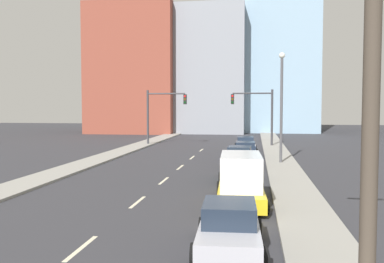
{
  "coord_description": "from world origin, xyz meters",
  "views": [
    {
      "loc": [
        5.21,
        -4.05,
        4.32
      ],
      "look_at": [
        -0.03,
        31.6,
        2.2
      ],
      "focal_mm": 40.0,
      "sensor_mm": 36.0,
      "label": 1
    }
  ],
  "objects_px": {
    "traffic_signal_left": "(159,109)",
    "street_lamp": "(281,100)",
    "traffic_signal_right": "(260,109)",
    "utility_pole_right_near": "(372,46)",
    "sedan_silver": "(229,229)",
    "sedan_white": "(245,144)",
    "sedan_navy": "(245,151)",
    "sedan_green": "(236,169)",
    "sedan_tan": "(239,157)",
    "box_truck_yellow": "(241,181)"
  },
  "relations": [
    {
      "from": "utility_pole_right_near",
      "to": "box_truck_yellow",
      "type": "height_order",
      "value": "utility_pole_right_near"
    },
    {
      "from": "street_lamp",
      "to": "sedan_navy",
      "type": "distance_m",
      "value": 6.02
    },
    {
      "from": "sedan_tan",
      "to": "sedan_silver",
      "type": "bearing_deg",
      "value": -86.38
    },
    {
      "from": "street_lamp",
      "to": "sedan_white",
      "type": "relative_size",
      "value": 1.89
    },
    {
      "from": "street_lamp",
      "to": "sedan_navy",
      "type": "relative_size",
      "value": 1.78
    },
    {
      "from": "box_truck_yellow",
      "to": "traffic_signal_left",
      "type": "bearing_deg",
      "value": 107.01
    },
    {
      "from": "sedan_silver",
      "to": "sedan_white",
      "type": "xyz_separation_m",
      "value": [
        -0.17,
        28.92,
        -0.03
      ]
    },
    {
      "from": "box_truck_yellow",
      "to": "sedan_green",
      "type": "relative_size",
      "value": 1.32
    },
    {
      "from": "sedan_green",
      "to": "sedan_tan",
      "type": "distance_m",
      "value": 5.67
    },
    {
      "from": "utility_pole_right_near",
      "to": "street_lamp",
      "type": "distance_m",
      "value": 23.95
    },
    {
      "from": "sedan_silver",
      "to": "utility_pole_right_near",
      "type": "bearing_deg",
      "value": -56.7
    },
    {
      "from": "sedan_tan",
      "to": "traffic_signal_left",
      "type": "bearing_deg",
      "value": 122.96
    },
    {
      "from": "sedan_navy",
      "to": "sedan_white",
      "type": "height_order",
      "value": "sedan_white"
    },
    {
      "from": "utility_pole_right_near",
      "to": "sedan_white",
      "type": "relative_size",
      "value": 2.43
    },
    {
      "from": "traffic_signal_left",
      "to": "sedan_navy",
      "type": "height_order",
      "value": "traffic_signal_left"
    },
    {
      "from": "street_lamp",
      "to": "sedan_navy",
      "type": "height_order",
      "value": "street_lamp"
    },
    {
      "from": "street_lamp",
      "to": "sedan_tan",
      "type": "xyz_separation_m",
      "value": [
        -3.01,
        -1.97,
        -4.14
      ]
    },
    {
      "from": "traffic_signal_right",
      "to": "sedan_navy",
      "type": "relative_size",
      "value": 1.31
    },
    {
      "from": "street_lamp",
      "to": "sedan_white",
      "type": "height_order",
      "value": "street_lamp"
    },
    {
      "from": "utility_pole_right_near",
      "to": "traffic_signal_right",
      "type": "bearing_deg",
      "value": 92.46
    },
    {
      "from": "sedan_silver",
      "to": "sedan_tan",
      "type": "bearing_deg",
      "value": 88.64
    },
    {
      "from": "traffic_signal_left",
      "to": "sedan_white",
      "type": "relative_size",
      "value": 1.4
    },
    {
      "from": "sedan_silver",
      "to": "box_truck_yellow",
      "type": "height_order",
      "value": "box_truck_yellow"
    },
    {
      "from": "sedan_green",
      "to": "sedan_navy",
      "type": "relative_size",
      "value": 0.93
    },
    {
      "from": "traffic_signal_left",
      "to": "sedan_green",
      "type": "distance_m",
      "value": 24.11
    },
    {
      "from": "street_lamp",
      "to": "sedan_white",
      "type": "xyz_separation_m",
      "value": [
        -2.84,
        9.0,
        -4.17
      ]
    },
    {
      "from": "sedan_tan",
      "to": "sedan_white",
      "type": "xyz_separation_m",
      "value": [
        0.17,
        10.97,
        -0.03
      ]
    },
    {
      "from": "sedan_silver",
      "to": "traffic_signal_right",
      "type": "bearing_deg",
      "value": 85.46
    },
    {
      "from": "sedan_tan",
      "to": "utility_pole_right_near",
      "type": "bearing_deg",
      "value": -79.09
    },
    {
      "from": "traffic_signal_left",
      "to": "street_lamp",
      "type": "xyz_separation_m",
      "value": [
        12.54,
        -14.24,
        0.82
      ]
    },
    {
      "from": "street_lamp",
      "to": "traffic_signal_left",
      "type": "bearing_deg",
      "value": 131.36
    },
    {
      "from": "traffic_signal_left",
      "to": "box_truck_yellow",
      "type": "bearing_deg",
      "value": -70.29
    },
    {
      "from": "traffic_signal_left",
      "to": "sedan_navy",
      "type": "distance_m",
      "value": 15.04
    },
    {
      "from": "traffic_signal_right",
      "to": "sedan_white",
      "type": "bearing_deg",
      "value": -105.14
    },
    {
      "from": "traffic_signal_left",
      "to": "box_truck_yellow",
      "type": "relative_size",
      "value": 1.08
    },
    {
      "from": "sedan_silver",
      "to": "sedan_green",
      "type": "height_order",
      "value": "sedan_silver"
    },
    {
      "from": "traffic_signal_right",
      "to": "box_truck_yellow",
      "type": "relative_size",
      "value": 1.08
    },
    {
      "from": "sedan_green",
      "to": "sedan_navy",
      "type": "distance_m",
      "value": 11.02
    },
    {
      "from": "street_lamp",
      "to": "sedan_navy",
      "type": "xyz_separation_m",
      "value": [
        -2.7,
        3.37,
        -4.19
      ]
    },
    {
      "from": "utility_pole_right_near",
      "to": "sedan_white",
      "type": "bearing_deg",
      "value": 95.31
    },
    {
      "from": "street_lamp",
      "to": "sedan_white",
      "type": "distance_m",
      "value": 10.31
    },
    {
      "from": "traffic_signal_right",
      "to": "sedan_tan",
      "type": "bearing_deg",
      "value": -95.61
    },
    {
      "from": "traffic_signal_left",
      "to": "traffic_signal_right",
      "type": "distance_m",
      "value": 11.11
    },
    {
      "from": "utility_pole_right_near",
      "to": "sedan_silver",
      "type": "height_order",
      "value": "utility_pole_right_near"
    },
    {
      "from": "traffic_signal_right",
      "to": "sedan_white",
      "type": "xyz_separation_m",
      "value": [
        -1.42,
        -5.24,
        -3.35
      ]
    },
    {
      "from": "traffic_signal_left",
      "to": "sedan_silver",
      "type": "distance_m",
      "value": 35.71
    },
    {
      "from": "sedan_tan",
      "to": "sedan_white",
      "type": "distance_m",
      "value": 10.97
    },
    {
      "from": "sedan_silver",
      "to": "sedan_navy",
      "type": "bearing_deg",
      "value": 87.63
    },
    {
      "from": "sedan_green",
      "to": "sedan_tan",
      "type": "height_order",
      "value": "sedan_tan"
    },
    {
      "from": "traffic_signal_right",
      "to": "utility_pole_right_near",
      "type": "bearing_deg",
      "value": -87.54
    }
  ]
}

